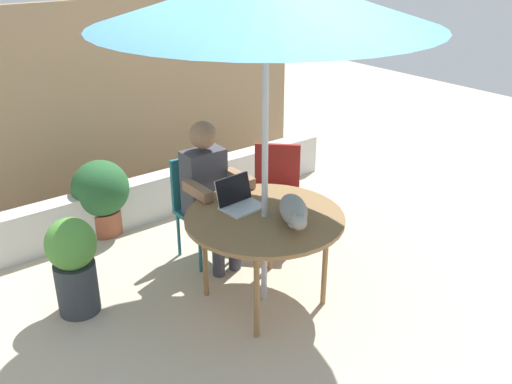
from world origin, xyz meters
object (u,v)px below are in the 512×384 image
Objects in this scene: potted_plant_near_fence at (101,193)px; potted_plant_by_chair at (74,263)px; chair_occupied at (199,200)px; person_seated at (209,187)px; cat at (294,212)px; chair_empty at (276,187)px; patio_table at (265,222)px; laptop at (238,198)px.

potted_plant_by_chair is (-0.66, -1.03, 0.01)m from potted_plant_near_fence.
chair_occupied is 0.23m from person_seated.
cat reaches higher than potted_plant_by_chair.
potted_plant_by_chair is (-1.17, -0.16, -0.10)m from chair_occupied.
chair_occupied is at bearing 95.12° from cat.
chair_empty is 0.70m from person_seated.
patio_table is 2.06× the size of cat.
patio_table is 0.94× the size of person_seated.
potted_plant_near_fence is at bearing 106.71° from laptop.
chair_occupied is 1.01m from potted_plant_near_fence.
person_seated is 1.73× the size of potted_plant_near_fence.
laptop is (-0.06, -0.63, 0.26)m from chair_occupied.
person_seated is 2.19× the size of cat.
chair_occupied is 2.78× the size of laptop.
chair_empty is 1.25× the size of potted_plant_near_fence.
patio_table is 1.31× the size of chair_occupied.
potted_plant_near_fence is (-0.51, 1.03, -0.29)m from person_seated.
chair_occupied is at bearing 7.64° from potted_plant_by_chair.
chair_empty is at bearing -41.88° from potted_plant_near_fence.
laptop reaches higher than chair_empty.
potted_plant_near_fence is (-0.60, 1.95, -0.40)m from cat.
chair_occupied is (0.00, 0.88, -0.15)m from patio_table.
person_seated is at bearing -90.00° from chair_occupied.
cat reaches higher than potted_plant_near_fence.
laptop is at bearing 102.64° from patio_table.
potted_plant_by_chair is at bearing 179.96° from person_seated.
chair_occupied is 0.70m from chair_empty.
chair_empty is 1.17× the size of potted_plant_by_chair.
person_seated is 1.62× the size of potted_plant_by_chair.
chair_empty is at bearing 56.93° from cat.
person_seated is at bearing -0.04° from potted_plant_by_chair.
person_seated is at bearing 90.00° from patio_table.
patio_table is 1.39m from potted_plant_by_chair.
person_seated reaches higher than chair_occupied.
chair_occupied is 0.72× the size of person_seated.
chair_occupied is 1.25× the size of potted_plant_near_fence.
chair_empty is at bearing 31.09° from laptop.
potted_plant_by_chair is at bearing -122.72° from potted_plant_near_fence.
patio_table is at bearing -90.00° from person_seated.
laptop reaches higher than patio_table.
laptop is at bearing -73.29° from potted_plant_near_fence.
potted_plant_by_chair is (-1.26, 0.93, -0.39)m from cat.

